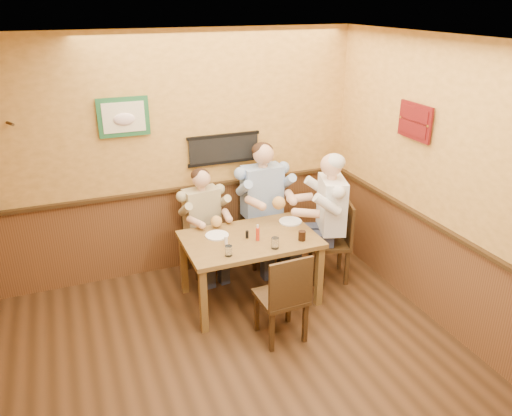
{
  "coord_description": "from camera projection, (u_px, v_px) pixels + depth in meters",
  "views": [
    {
      "loc": [
        -0.83,
        -2.93,
        3.1
      ],
      "look_at": [
        0.91,
        1.44,
        1.1
      ],
      "focal_mm": 35.0,
      "sensor_mm": 36.0,
      "label": 1
    }
  ],
  "objects": [
    {
      "name": "chair_near_side",
      "position": [
        281.0,
        295.0,
        4.76
      ],
      "size": [
        0.45,
        0.45,
        0.95
      ],
      "primitive_type": null,
      "rotation": [
        0.0,
        0.0,
        3.17
      ],
      "color": "#3C2813",
      "rests_on": "ground"
    },
    {
      "name": "water_glass_mid",
      "position": [
        275.0,
        243.0,
        5.02
      ],
      "size": [
        0.08,
        0.08,
        0.12
      ],
      "primitive_type": "cylinder",
      "rotation": [
        0.0,
        0.0,
        -0.07
      ],
      "color": "silver",
      "rests_on": "dining_table"
    },
    {
      "name": "chair_right_end",
      "position": [
        329.0,
        241.0,
        5.79
      ],
      "size": [
        0.56,
        0.56,
        0.96
      ],
      "primitive_type": null,
      "rotation": [
        0.0,
        0.0,
        -1.88
      ],
      "color": "#3C2813",
      "rests_on": "ground"
    },
    {
      "name": "salt_shaker",
      "position": [
        226.0,
        240.0,
        5.11
      ],
      "size": [
        0.05,
        0.05,
        0.09
      ],
      "primitive_type": "cylinder",
      "rotation": [
        0.0,
        0.0,
        -0.41
      ],
      "color": "white",
      "rests_on": "dining_table"
    },
    {
      "name": "plate_far_right",
      "position": [
        290.0,
        221.0,
        5.63
      ],
      "size": [
        0.34,
        0.34,
        0.02
      ],
      "primitive_type": "cylinder",
      "rotation": [
        0.0,
        0.0,
        -0.42
      ],
      "color": "white",
      "rests_on": "dining_table"
    },
    {
      "name": "water_glass_left",
      "position": [
        229.0,
        251.0,
        4.88
      ],
      "size": [
        0.08,
        0.08,
        0.11
      ],
      "primitive_type": "cylinder",
      "rotation": [
        0.0,
        0.0,
        0.14
      ],
      "color": "silver",
      "rests_on": "dining_table"
    },
    {
      "name": "plate_far_left",
      "position": [
        217.0,
        235.0,
        5.3
      ],
      "size": [
        0.29,
        0.29,
        0.02
      ],
      "primitive_type": "cylinder",
      "rotation": [
        0.0,
        0.0,
        0.18
      ],
      "color": "white",
      "rests_on": "dining_table"
    },
    {
      "name": "chair_back_right",
      "position": [
        262.0,
        226.0,
        6.16
      ],
      "size": [
        0.46,
        0.46,
        0.97
      ],
      "primitive_type": null,
      "rotation": [
        0.0,
        0.0,
        0.02
      ],
      "color": "#3C2813",
      "rests_on": "ground"
    },
    {
      "name": "diner_blue_polo",
      "position": [
        262.0,
        210.0,
        6.08
      ],
      "size": [
        0.65,
        0.65,
        1.39
      ],
      "primitive_type": null,
      "rotation": [
        0.0,
        0.0,
        0.02
      ],
      "color": "#89A4CE",
      "rests_on": "ground"
    },
    {
      "name": "diner_white_elder",
      "position": [
        330.0,
        225.0,
        5.71
      ],
      "size": [
        0.8,
        0.8,
        1.37
      ],
      "primitive_type": null,
      "rotation": [
        0.0,
        0.0,
        -1.88
      ],
      "color": "silver",
      "rests_on": "ground"
    },
    {
      "name": "chair_back_left",
      "position": [
        203.0,
        241.0,
        5.94
      ],
      "size": [
        0.43,
        0.43,
        0.83
      ],
      "primitive_type": null,
      "rotation": [
        0.0,
        0.0,
        0.14
      ],
      "color": "#3C2813",
      "rests_on": "ground"
    },
    {
      "name": "dining_table",
      "position": [
        250.0,
        245.0,
        5.31
      ],
      "size": [
        1.4,
        0.9,
        0.75
      ],
      "color": "brown",
      "rests_on": "ground"
    },
    {
      "name": "cola_tumbler",
      "position": [
        302.0,
        236.0,
        5.19
      ],
      "size": [
        0.08,
        0.08,
        0.1
      ],
      "primitive_type": "cylinder",
      "rotation": [
        0.0,
        0.0,
        -0.09
      ],
      "color": "black",
      "rests_on": "dining_table"
    },
    {
      "name": "hot_sauce_bottle",
      "position": [
        258.0,
        233.0,
        5.18
      ],
      "size": [
        0.04,
        0.04,
        0.16
      ],
      "primitive_type": "cylinder",
      "rotation": [
        0.0,
        0.0,
        0.12
      ],
      "color": "red",
      "rests_on": "dining_table"
    },
    {
      "name": "room",
      "position": [
        221.0,
        213.0,
        3.53
      ],
      "size": [
        5.02,
        5.03,
        2.81
      ],
      "color": "black",
      "rests_on": "ground"
    },
    {
      "name": "diner_tan_shirt",
      "position": [
        202.0,
        227.0,
        5.87
      ],
      "size": [
        0.62,
        0.62,
        1.18
      ],
      "primitive_type": null,
      "rotation": [
        0.0,
        0.0,
        0.14
      ],
      "color": "#C4B587",
      "rests_on": "ground"
    },
    {
      "name": "pepper_shaker",
      "position": [
        247.0,
        234.0,
        5.24
      ],
      "size": [
        0.04,
        0.04,
        0.08
      ],
      "primitive_type": "cylinder",
      "rotation": [
        0.0,
        0.0,
        -0.41
      ],
      "color": "black",
      "rests_on": "dining_table"
    }
  ]
}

